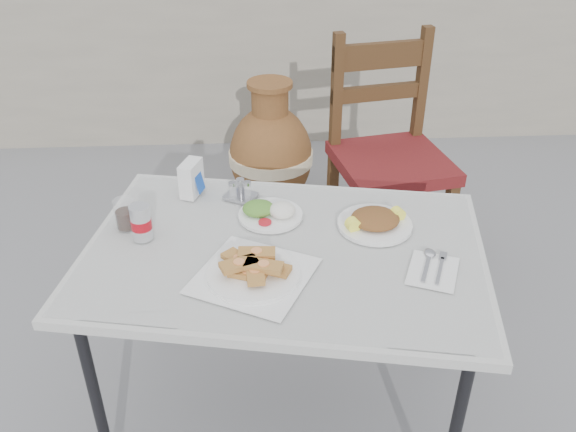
{
  "coord_description": "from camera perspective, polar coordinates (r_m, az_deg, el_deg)",
  "views": [
    {
      "loc": [
        -0.02,
        -1.37,
        1.75
      ],
      "look_at": [
        0.07,
        0.16,
        0.8
      ],
      "focal_mm": 38.0,
      "sensor_mm": 36.0,
      "label": 1
    }
  ],
  "objects": [
    {
      "name": "cafe_table",
      "position": [
        1.84,
        -0.38,
        -4.24
      ],
      "size": [
        1.31,
        1.0,
        0.72
      ],
      "rotation": [
        0.0,
        0.0,
        -0.18
      ],
      "color": "black",
      "rests_on": "ground"
    },
    {
      "name": "pide_plate",
      "position": [
        1.68,
        -3.27,
        -4.87
      ],
      "size": [
        0.4,
        0.4,
        0.06
      ],
      "rotation": [
        0.0,
        0.0,
        -0.47
      ],
      "color": "white",
      "rests_on": "cafe_table"
    },
    {
      "name": "salad_rice_plate",
      "position": [
        1.94,
        -1.73,
        0.42
      ],
      "size": [
        0.21,
        0.21,
        0.05
      ],
      "color": "white",
      "rests_on": "cafe_table"
    },
    {
      "name": "salad_chopped_plate",
      "position": [
        1.91,
        8.14,
        -0.46
      ],
      "size": [
        0.23,
        0.23,
        0.05
      ],
      "color": "white",
      "rests_on": "cafe_table"
    },
    {
      "name": "soda_can",
      "position": [
        1.87,
        -13.58,
        -0.57
      ],
      "size": [
        0.06,
        0.06,
        0.11
      ],
      "color": "silver",
      "rests_on": "cafe_table"
    },
    {
      "name": "cola_glass",
      "position": [
        1.94,
        -14.97,
        0.05
      ],
      "size": [
        0.07,
        0.07,
        0.09
      ],
      "color": "white",
      "rests_on": "cafe_table"
    },
    {
      "name": "napkin_holder",
      "position": [
        2.07,
        -9.03,
        3.5
      ],
      "size": [
        0.08,
        0.11,
        0.12
      ],
      "rotation": [
        0.0,
        0.0,
        -0.34
      ],
      "color": "white",
      "rests_on": "cafe_table"
    },
    {
      "name": "condiment_caddy",
      "position": [
        2.05,
        -4.47,
        2.26
      ],
      "size": [
        0.12,
        0.12,
        0.07
      ],
      "rotation": [
        0.0,
        0.0,
        -0.48
      ],
      "color": "#AFAEB5",
      "rests_on": "cafe_table"
    },
    {
      "name": "cutlery_napkin",
      "position": [
        1.77,
        13.39,
        -4.71
      ],
      "size": [
        0.19,
        0.21,
        0.01
      ],
      "rotation": [
        0.0,
        0.0,
        -0.39
      ],
      "color": "white",
      "rests_on": "cafe_table"
    },
    {
      "name": "chair",
      "position": [
        2.76,
        9.35,
        5.71
      ],
      "size": [
        0.55,
        0.55,
        1.06
      ],
      "rotation": [
        0.0,
        0.0,
        0.19
      ],
      "color": "#38240F",
      "rests_on": "ground"
    },
    {
      "name": "terracotta_urn",
      "position": [
        3.15,
        -1.61,
        5.53
      ],
      "size": [
        0.43,
        0.43,
        0.75
      ],
      "color": "brown",
      "rests_on": "ground"
    },
    {
      "name": "back_wall",
      "position": [
        4.04,
        -2.99,
        15.38
      ],
      "size": [
        6.0,
        0.25,
        1.2
      ],
      "primitive_type": "cube",
      "color": "gray",
      "rests_on": "ground"
    }
  ]
}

